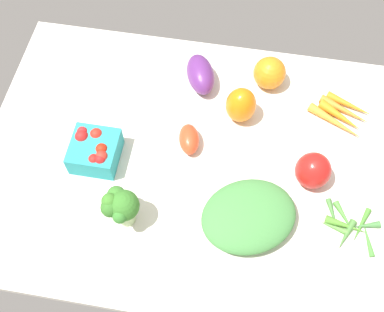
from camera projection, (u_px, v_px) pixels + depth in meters
tablecloth at (192, 162)px, 121.04cm from camera, size 104.00×76.00×2.00cm
berry_basket at (95, 150)px, 117.32cm from camera, size 11.18×11.18×7.45cm
bell_pepper_red at (313, 171)px, 113.52cm from camera, size 11.82×11.82×9.24cm
leafy_greens_clump at (249, 216)px, 109.66cm from camera, size 27.72×26.15×6.13cm
broccoli_head at (120, 205)px, 105.95cm from camera, size 8.14×8.45×11.46cm
carrot_bunch at (342, 114)px, 125.24cm from camera, size 17.11×14.44×2.78cm
bell_pepper_orange at (241, 105)px, 121.98cm from camera, size 10.76×10.76×10.22cm
roma_tomato at (189, 139)px, 120.18cm from camera, size 6.92×9.38×4.96cm
okra_pile at (349, 226)px, 110.85cm from camera, size 13.69×12.59×1.97cm
eggplant at (200, 74)px, 128.76cm from camera, size 11.13×14.24×6.99cm
heirloom_tomato_orange at (270, 73)px, 128.00cm from camera, size 8.56×8.56×8.56cm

